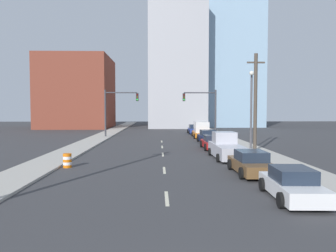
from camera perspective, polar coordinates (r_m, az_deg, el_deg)
name	(u,v)px	position (r m, az deg, el deg)	size (l,w,h in m)	color
sidewalk_left	(108,134)	(52.89, -10.44, -1.30)	(2.90, 93.94, 0.14)	#ADA89E
sidewalk_right	(214,133)	(53.00, 7.95, -1.27)	(2.90, 93.94, 0.14)	#ADA89E
lane_stripe_at_9m	(167,198)	(14.77, -0.22, -12.47)	(0.16, 2.40, 0.01)	beige
lane_stripe_at_16m	(164,170)	(21.26, -0.66, -7.70)	(0.16, 2.40, 0.01)	beige
lane_stripe_at_23m	(163,154)	(28.49, -0.91, -4.98)	(0.16, 2.40, 0.01)	beige
lane_stripe_at_29m	(162,147)	(34.15, -1.03, -3.66)	(0.16, 2.40, 0.01)	beige
lane_stripe_at_35m	(162,141)	(39.89, -1.11, -2.71)	(0.16, 2.40, 0.01)	beige
building_brick_left	(78,93)	(73.06, -15.45, 5.61)	(14.00, 16.00, 14.95)	brown
building_office_center	(176,70)	(75.50, 1.36, 9.68)	(12.00, 20.00, 25.59)	#A8A8AD
building_glass_right	(227,55)	(81.60, 10.24, 12.03)	(13.00, 20.00, 33.79)	#8CADC6
traffic_signal_left	(115,106)	(46.29, -9.27, 3.38)	(4.76, 0.35, 6.65)	#38383D
traffic_signal_right	(206,106)	(46.37, 6.69, 3.40)	(4.76, 0.35, 6.65)	#38383D
utility_pole_right_mid	(255,102)	(30.55, 14.97, 4.05)	(1.60, 0.32, 8.91)	#473D33
traffic_barrel	(67,161)	(23.14, -17.14, -5.78)	(0.56, 0.56, 0.95)	orange
street_lamp	(251,104)	(32.50, 14.30, 3.77)	(0.44, 0.44, 7.60)	#4C4C51
sedan_white	(292,185)	(15.49, 20.84, -9.52)	(2.23, 4.49, 1.39)	silver
sedan_brown	(251,163)	(20.57, 14.27, -6.32)	(2.16, 4.73, 1.41)	brown
pickup_truck_silver	(226,148)	(26.70, 10.10, -3.76)	(2.35, 5.84, 2.06)	#B2B2BC
sedan_red	(213,143)	(32.67, 7.77, -2.88)	(2.07, 4.76, 1.36)	red
sedan_navy	(208,137)	(38.75, 6.96, -1.89)	(2.30, 4.39, 1.50)	#141E47
box_truck_orange	(201,130)	(45.71, 5.79, -0.71)	(2.49, 6.36, 2.22)	orange
sedan_blue	(194,129)	(52.96, 4.60, -0.60)	(2.10, 4.38, 1.47)	navy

